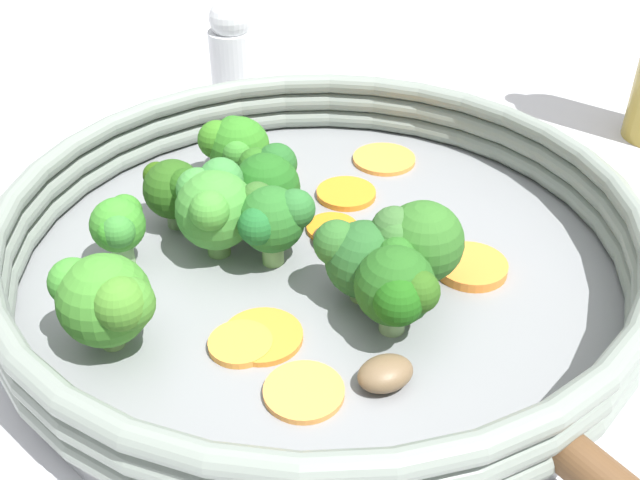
{
  "coord_description": "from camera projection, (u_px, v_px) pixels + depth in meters",
  "views": [
    {
      "loc": [
        0.35,
        0.08,
        0.29
      ],
      "look_at": [
        0.0,
        0.0,
        0.03
      ],
      "focal_mm": 42.0,
      "sensor_mm": 36.0,
      "label": 1
    }
  ],
  "objects": [
    {
      "name": "broccoli_floret_5",
      "position": [
        119.0,
        226.0,
        0.43
      ],
      "size": [
        0.04,
        0.03,
        0.04
      ],
      "color": "#7FAB6C",
      "rests_on": "skillet"
    },
    {
      "name": "carrot_slice_7",
      "position": [
        265.0,
        170.0,
        0.53
      ],
      "size": [
        0.04,
        0.04,
        0.0
      ],
      "primitive_type": "cylinder",
      "rotation": [
        0.0,
        0.0,
        1.45
      ],
      "color": "orange",
      "rests_on": "skillet"
    },
    {
      "name": "skillet_rivet_right",
      "position": [
        602.0,
        391.0,
        0.36
      ],
      "size": [
        0.01,
        0.01,
        0.01
      ],
      "primitive_type": "sphere",
      "color": "gray",
      "rests_on": "skillet"
    },
    {
      "name": "broccoli_floret_3",
      "position": [
        175.0,
        188.0,
        0.46
      ],
      "size": [
        0.04,
        0.04,
        0.05
      ],
      "color": "#6A8855",
      "rests_on": "skillet"
    },
    {
      "name": "carrot_slice_6",
      "position": [
        471.0,
        266.0,
        0.44
      ],
      "size": [
        0.06,
        0.06,
        0.01
      ],
      "primitive_type": "cylinder",
      "rotation": [
        0.0,
        0.0,
        1.18
      ],
      "color": "orange",
      "rests_on": "skillet"
    },
    {
      "name": "mushroom_piece_2",
      "position": [
        216.0,
        196.0,
        0.5
      ],
      "size": [
        0.03,
        0.03,
        0.01
      ],
      "primitive_type": "ellipsoid",
      "rotation": [
        0.0,
        0.0,
        1.85
      ],
      "color": "brown",
      "rests_on": "skillet"
    },
    {
      "name": "mushroom_piece_0",
      "position": [
        385.0,
        373.0,
        0.36
      ],
      "size": [
        0.04,
        0.04,
        0.01
      ],
      "primitive_type": "ellipsoid",
      "rotation": [
        0.0,
        0.0,
        2.28
      ],
      "color": "brown",
      "rests_on": "skillet"
    },
    {
      "name": "broccoli_floret_1",
      "position": [
        272.0,
        218.0,
        0.43
      ],
      "size": [
        0.04,
        0.05,
        0.05
      ],
      "color": "#84AF5F",
      "rests_on": "skillet"
    },
    {
      "name": "carrot_slice_3",
      "position": [
        262.0,
        336.0,
        0.39
      ],
      "size": [
        0.06,
        0.06,
        0.0
      ],
      "primitive_type": "cylinder",
      "rotation": [
        0.0,
        0.0,
        4.12
      ],
      "color": "orange",
      "rests_on": "skillet"
    },
    {
      "name": "salt_shaker",
      "position": [
        232.0,
        55.0,
        0.64
      ],
      "size": [
        0.04,
        0.04,
        0.1
      ],
      "color": "silver",
      "rests_on": "ground_plane"
    },
    {
      "name": "broccoli_floret_0",
      "position": [
        214.0,
        204.0,
        0.44
      ],
      "size": [
        0.06,
        0.05,
        0.06
      ],
      "color": "#618D47",
      "rests_on": "skillet"
    },
    {
      "name": "carrot_slice_2",
      "position": [
        240.0,
        344.0,
        0.39
      ],
      "size": [
        0.04,
        0.04,
        0.0
      ],
      "primitive_type": "cylinder",
      "rotation": [
        0.0,
        0.0,
        1.26
      ],
      "color": "orange",
      "rests_on": "skillet"
    },
    {
      "name": "broccoli_floret_6",
      "position": [
        362.0,
        256.0,
        0.4
      ],
      "size": [
        0.04,
        0.06,
        0.05
      ],
      "color": "#74964E",
      "rests_on": "skillet"
    },
    {
      "name": "broccoli_floret_7",
      "position": [
        235.0,
        146.0,
        0.51
      ],
      "size": [
        0.05,
        0.05,
        0.05
      ],
      "color": "#7B9F5E",
      "rests_on": "skillet"
    },
    {
      "name": "skillet",
      "position": [
        320.0,
        272.0,
        0.45
      ],
      "size": [
        0.36,
        0.36,
        0.02
      ],
      "primitive_type": "cylinder",
      "color": "gray",
      "rests_on": "ground_plane"
    },
    {
      "name": "ground_plane",
      "position": [
        320.0,
        284.0,
        0.46
      ],
      "size": [
        4.0,
        4.0,
        0.0
      ],
      "primitive_type": "plane",
      "color": "#B8B7BD"
    },
    {
      "name": "carrot_slice_4",
      "position": [
        304.0,
        391.0,
        0.36
      ],
      "size": [
        0.05,
        0.05,
        0.0
      ],
      "primitive_type": "cylinder",
      "rotation": [
        0.0,
        0.0,
        1.86
      ],
      "color": "#EE9341",
      "rests_on": "skillet"
    },
    {
      "name": "broccoli_floret_8",
      "position": [
        106.0,
        300.0,
        0.37
      ],
      "size": [
        0.05,
        0.06,
        0.05
      ],
      "color": "#89B264",
      "rests_on": "skillet"
    },
    {
      "name": "skillet_rim_wall",
      "position": [
        320.0,
        231.0,
        0.44
      ],
      "size": [
        0.37,
        0.37,
        0.04
      ],
      "color": "gray",
      "rests_on": "skillet"
    },
    {
      "name": "mushroom_piece_1",
      "position": [
        337.0,
        240.0,
        0.46
      ],
      "size": [
        0.04,
        0.04,
        0.01
      ],
      "primitive_type": "ellipsoid",
      "rotation": [
        0.0,
        0.0,
        4.23
      ],
      "color": "brown",
      "rests_on": "skillet"
    },
    {
      "name": "broccoli_floret_2",
      "position": [
        267.0,
        182.0,
        0.47
      ],
      "size": [
        0.05,
        0.04,
        0.05
      ],
      "color": "#75944C",
      "rests_on": "skillet"
    },
    {
      "name": "broccoli_floret_9",
      "position": [
        397.0,
        287.0,
        0.38
      ],
      "size": [
        0.05,
        0.04,
        0.05
      ],
      "color": "#81A568",
      "rests_on": "skillet"
    },
    {
      "name": "carrot_slice_5",
      "position": [
        330.0,
        228.0,
        0.47
      ],
      "size": [
        0.05,
        0.05,
        0.0
      ],
      "primitive_type": "cylinder",
      "rotation": [
        0.0,
        0.0,
        2.26
      ],
      "color": "orange",
      "rests_on": "skillet"
    },
    {
      "name": "broccoli_floret_4",
      "position": [
        416.0,
        241.0,
        0.41
      ],
      "size": [
        0.05,
        0.05,
        0.06
      ],
      "color": "#729D60",
      "rests_on": "skillet"
    },
    {
      "name": "carrot_slice_0",
      "position": [
        384.0,
        159.0,
        0.55
      ],
      "size": [
        0.06,
        0.06,
        0.0
      ],
      "primitive_type": "cylinder",
      "rotation": [
        0.0,
        0.0,
        0.61
      ],
      "color": "orange",
      "rests_on": "skillet"
    },
    {
      "name": "carrot_slice_1",
      "position": [
        351.0,
        194.0,
        0.51
      ],
      "size": [
        0.05,
        0.05,
        0.0
      ],
      "primitive_type": "cylinder",
      "rotation": [
        0.0,
        0.0,
        5.83
      ],
      "color": "orange",
      "rests_on": "skillet"
    }
  ]
}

